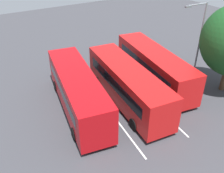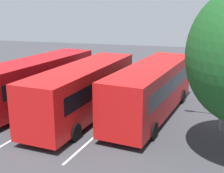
% 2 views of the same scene
% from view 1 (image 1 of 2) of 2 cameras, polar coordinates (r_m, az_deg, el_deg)
% --- Properties ---
extents(ground_plane, '(65.57, 65.57, 0.00)m').
position_cam_1_polar(ground_plane, '(21.33, 2.66, -2.55)').
color(ground_plane, '#38383D').
extents(bus_far_left, '(10.67, 4.09, 3.13)m').
position_cam_1_polar(bus_far_left, '(22.98, 9.64, 4.67)').
color(bus_far_left, red).
rests_on(bus_far_left, ground).
extents(bus_center_left, '(10.63, 3.67, 3.13)m').
position_cam_1_polar(bus_center_left, '(19.97, 3.47, 0.67)').
color(bus_center_left, red).
rests_on(bus_center_left, ground).
extents(bus_center_right, '(10.68, 4.27, 3.13)m').
position_cam_1_polar(bus_center_right, '(19.29, -7.97, -0.81)').
color(bus_center_right, '#B70C11').
rests_on(bus_center_right, ground).
extents(pedestrian, '(0.45, 0.45, 1.64)m').
position_cam_1_polar(pedestrian, '(24.95, -12.94, 4.61)').
color(pedestrian, '#232833').
rests_on(pedestrian, ground).
extents(street_lamp, '(0.38, 2.38, 7.22)m').
position_cam_1_polar(street_lamp, '(23.68, 19.32, 10.64)').
color(street_lamp, gray).
rests_on(street_lamp, ground).
extents(lane_stripe_outer_left, '(12.92, 1.63, 0.01)m').
position_cam_1_polar(lane_stripe_outer_left, '(22.27, 6.64, -1.11)').
color(lane_stripe_outer_left, silver).
rests_on(lane_stripe_outer_left, ground).
extents(lane_stripe_inner_left, '(12.92, 1.63, 0.01)m').
position_cam_1_polar(lane_stripe_inner_left, '(20.51, -1.68, -4.08)').
color(lane_stripe_inner_left, silver).
rests_on(lane_stripe_inner_left, ground).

